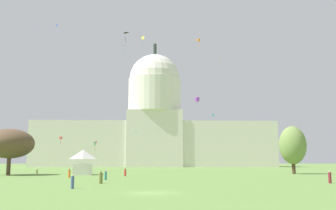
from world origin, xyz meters
TOP-DOWN VIEW (x-y plane):
  - ground_plane at (0.00, 0.00)m, footprint 800.00×800.00m
  - capitol_building at (1.04, 166.54)m, footprint 126.30×28.23m
  - event_tent at (-15.91, 51.11)m, footprint 5.06×5.38m
  - tree_west_near at (-32.47, 50.32)m, footprint 12.13×13.04m
  - tree_east_mid at (34.84, 55.19)m, footprint 8.17×8.03m
  - person_olive_mid_right at (-24.66, 45.51)m, footprint 0.38×0.38m
  - person_maroon_deep_crowd at (25.69, 15.84)m, footprint 0.53×0.53m
  - person_denim_edge_east at (-9.08, 6.33)m, footprint 0.39×0.39m
  - person_olive_near_tree_west at (-7.12, 16.22)m, footprint 0.60×0.60m
  - person_red_front_right at (-5.59, 43.12)m, footprint 0.50×0.50m
  - person_teal_back_right at (-7.76, 27.20)m, footprint 0.51×0.51m
  - person_orange_aisle_center at (-15.82, 36.30)m, footprint 0.63×0.63m
  - kite_yellow_mid at (-2.52, 56.28)m, footprint 0.67×0.62m
  - kite_green_low at (-22.45, 112.05)m, footprint 0.88×1.08m
  - kite_blue_high at (-36.05, 100.48)m, footprint 0.71×0.62m
  - kite_gold_high at (31.16, 134.99)m, footprint 1.85×1.16m
  - kite_red_low at (-26.42, 73.41)m, footprint 0.83×0.83m
  - kite_cyan_low at (-4.42, 73.40)m, footprint 1.27×1.16m
  - kite_turquoise_mid at (26.38, 126.43)m, footprint 0.75×0.21m
  - kite_orange_high at (14.14, 75.25)m, footprint 0.96×0.96m
  - kite_magenta_high at (-13.59, 140.17)m, footprint 1.82×1.23m
  - kite_pink_low at (-26.33, 140.45)m, footprint 1.56×1.52m
  - kite_violet_mid at (14.97, 87.54)m, footprint 1.54×1.55m
  - kite_black_high at (-7.82, 65.65)m, footprint 1.74×1.41m

SIDE VIEW (x-z plane):
  - ground_plane at x=0.00m, z-range 0.00..0.00m
  - person_teal_back_right at x=-7.76m, z-range -0.06..1.52m
  - person_red_front_right at x=-5.59m, z-range -0.08..1.54m
  - person_olive_mid_right at x=-24.66m, z-range -0.05..1.54m
  - person_denim_edge_east at x=-9.08m, z-range -0.07..1.58m
  - person_orange_aisle_center at x=-15.82m, z-range -0.08..1.61m
  - person_olive_near_tree_west at x=-7.12m, z-range -0.09..1.66m
  - person_maroon_deep_crowd at x=25.69m, z-range -0.08..1.71m
  - event_tent at x=-15.91m, z-range 0.03..5.71m
  - tree_east_mid at x=34.84m, z-range 1.15..12.89m
  - tree_west_near at x=-32.47m, z-range 1.84..12.30m
  - kite_green_low at x=-22.45m, z-range 7.60..11.52m
  - kite_red_low at x=-26.42m, z-range 8.67..10.82m
  - kite_cyan_low at x=-4.42m, z-range 11.20..11.40m
  - kite_pink_low at x=-26.33m, z-range 9.35..13.94m
  - capitol_building at x=1.04m, z-range -12.09..54.83m
  - kite_turquoise_mid at x=26.38m, z-range 22.26..23.50m
  - kite_violet_mid at x=14.97m, z-range 22.81..24.26m
  - kite_yellow_mid at x=-2.52m, z-range 32.99..35.50m
  - kite_black_high at x=-7.82m, z-range 37.28..40.21m
  - kite_orange_high at x=14.14m, z-range 38.48..41.65m
  - kite_gold_high at x=31.16m, z-range 47.29..51.11m
  - kite_blue_high at x=-36.05m, z-range 52.85..53.74m
  - kite_magenta_high at x=-13.59m, z-range 55.82..58.95m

